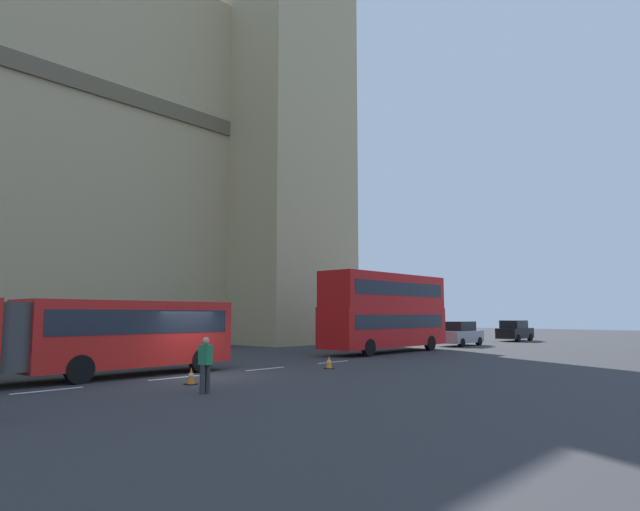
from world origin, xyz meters
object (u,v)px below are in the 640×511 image
object	(u,v)px
sedan_trailing	(515,331)
double_decker_bus	(386,309)
traffic_cone_middle	(329,362)
pedestrian_by_kerb	(205,363)
articulated_bus	(4,334)
traffic_cone_west	(191,376)
sedan_lead	(460,334)

from	to	relation	value
sedan_trailing	double_decker_bus	bearing A→B (deg)	-179.97
traffic_cone_middle	pedestrian_by_kerb	size ratio (longest dim) A/B	0.34
articulated_bus	traffic_cone_west	xyz separation A→B (m)	(4.59, -4.07, -1.46)
articulated_bus	double_decker_bus	distance (m)	22.01
double_decker_bus	sedan_trailing	size ratio (longest dim) A/B	2.40
double_decker_bus	traffic_cone_west	bearing A→B (deg)	-166.84
pedestrian_by_kerb	traffic_cone_middle	bearing A→B (deg)	14.88
sedan_lead	sedan_trailing	distance (m)	10.25
traffic_cone_middle	pedestrian_by_kerb	distance (m)	8.57
traffic_cone_west	pedestrian_by_kerb	distance (m)	2.41
articulated_bus	traffic_cone_middle	distance (m)	12.61
articulated_bus	pedestrian_by_kerb	distance (m)	7.21
double_decker_bus	sedan_lead	xyz separation A→B (m)	(9.91, 0.08, -1.80)
double_decker_bus	sedan_trailing	distance (m)	20.24
sedan_trailing	pedestrian_by_kerb	world-z (taller)	sedan_trailing
traffic_cone_west	traffic_cone_middle	distance (m)	7.28
double_decker_bus	sedan_lead	bearing A→B (deg)	0.48
articulated_bus	sedan_lead	size ratio (longest dim) A/B	3.89
double_decker_bus	pedestrian_by_kerb	distance (m)	19.47
sedan_trailing	pedestrian_by_kerb	size ratio (longest dim) A/B	2.60
sedan_lead	traffic_cone_middle	distance (m)	20.45
articulated_bus	sedan_lead	bearing A→B (deg)	0.15
double_decker_bus	pedestrian_by_kerb	xyz separation A→B (m)	(-18.37, -6.18, -1.80)
sedan_trailing	traffic_cone_west	distance (m)	37.79
traffic_cone_west	double_decker_bus	bearing A→B (deg)	13.16
articulated_bus	sedan_trailing	distance (m)	42.16
double_decker_bus	traffic_cone_middle	xyz separation A→B (m)	(-10.12, -3.99, -2.43)
double_decker_bus	traffic_cone_middle	bearing A→B (deg)	-158.48
articulated_bus	sedan_lead	world-z (taller)	articulated_bus
sedan_lead	pedestrian_by_kerb	bearing A→B (deg)	-167.51
sedan_lead	traffic_cone_west	size ratio (longest dim) A/B	7.59
articulated_bus	traffic_cone_west	bearing A→B (deg)	-41.53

